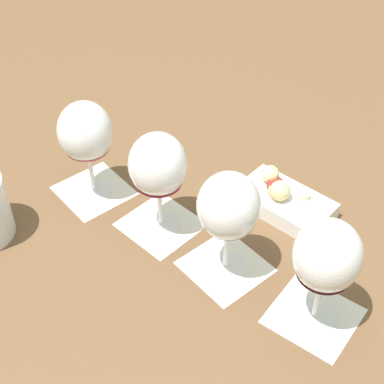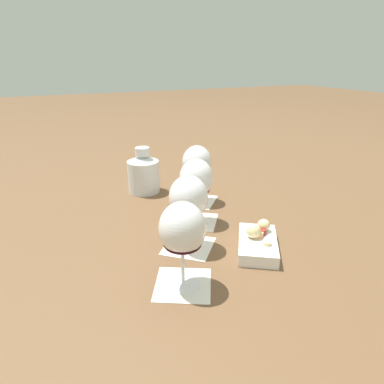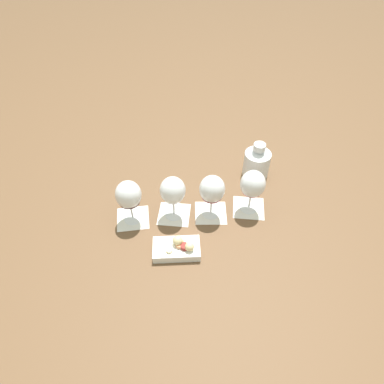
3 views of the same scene
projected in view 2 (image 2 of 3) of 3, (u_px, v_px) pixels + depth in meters
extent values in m
plane|color=brown|center=(191.00, 233.00, 0.92)|extent=(8.00, 8.00, 0.00)
cube|color=silver|center=(197.00, 201.00, 1.13)|extent=(0.17, 0.17, 0.00)
cube|color=silver|center=(196.00, 221.00, 0.99)|extent=(0.16, 0.16, 0.00)
cube|color=silver|center=(189.00, 246.00, 0.86)|extent=(0.17, 0.17, 0.00)
cube|color=silver|center=(183.00, 284.00, 0.71)|extent=(0.16, 0.16, 0.00)
cylinder|color=white|center=(197.00, 200.00, 1.13)|extent=(0.07, 0.07, 0.01)
cylinder|color=white|center=(197.00, 188.00, 1.11)|extent=(0.01, 0.01, 0.08)
ellipsoid|color=white|center=(197.00, 162.00, 1.08)|extent=(0.09, 0.09, 0.11)
ellipsoid|color=#A6313B|center=(197.00, 172.00, 1.09)|extent=(0.08, 0.08, 0.03)
cylinder|color=white|center=(196.00, 220.00, 0.99)|extent=(0.07, 0.07, 0.01)
cylinder|color=white|center=(196.00, 206.00, 0.97)|extent=(0.01, 0.01, 0.08)
ellipsoid|color=white|center=(196.00, 178.00, 0.94)|extent=(0.09, 0.09, 0.11)
ellipsoid|color=maroon|center=(196.00, 189.00, 0.95)|extent=(0.08, 0.08, 0.03)
cylinder|color=white|center=(189.00, 244.00, 0.86)|extent=(0.07, 0.07, 0.01)
cylinder|color=white|center=(189.00, 229.00, 0.84)|extent=(0.01, 0.01, 0.08)
ellipsoid|color=white|center=(188.00, 197.00, 0.81)|extent=(0.09, 0.09, 0.11)
ellipsoid|color=#4C1423|center=(188.00, 208.00, 0.82)|extent=(0.08, 0.08, 0.04)
cylinder|color=white|center=(183.00, 283.00, 0.71)|extent=(0.07, 0.07, 0.01)
cylinder|color=white|center=(183.00, 265.00, 0.70)|extent=(0.01, 0.01, 0.08)
ellipsoid|color=white|center=(182.00, 228.00, 0.66)|extent=(0.09, 0.09, 0.11)
ellipsoid|color=black|center=(183.00, 243.00, 0.68)|extent=(0.08, 0.08, 0.03)
cylinder|color=silver|center=(144.00, 176.00, 1.19)|extent=(0.11, 0.11, 0.11)
cone|color=silver|center=(143.00, 158.00, 1.17)|extent=(0.11, 0.11, 0.02)
cylinder|color=silver|center=(142.00, 151.00, 1.16)|extent=(0.05, 0.05, 0.03)
cube|color=white|center=(257.00, 244.00, 0.84)|extent=(0.19, 0.17, 0.03)
sphere|color=beige|center=(264.00, 225.00, 0.86)|extent=(0.03, 0.03, 0.03)
cylinder|color=maroon|center=(261.00, 231.00, 0.85)|extent=(0.03, 0.03, 0.01)
sphere|color=beige|center=(254.00, 231.00, 0.83)|extent=(0.04, 0.04, 0.04)
cylinder|color=beige|center=(267.00, 243.00, 0.80)|extent=(0.02, 0.02, 0.01)
cylinder|color=tan|center=(256.00, 234.00, 0.84)|extent=(0.03, 0.03, 0.01)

